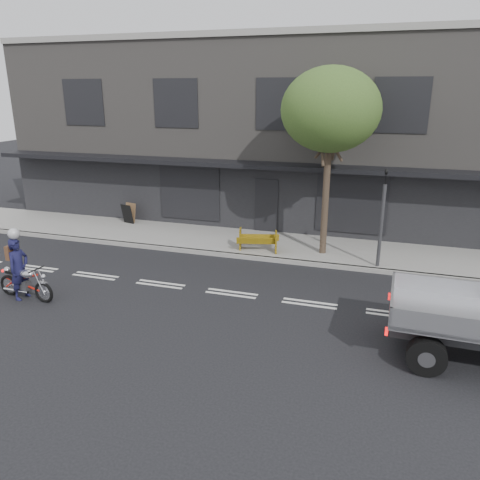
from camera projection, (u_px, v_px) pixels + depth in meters
name	position (u px, v px, depth m)	size (l,w,h in m)	color
ground	(232.00, 294.00, 14.31)	(80.00, 80.00, 0.00)	black
sidewalk	(268.00, 245.00, 18.56)	(32.00, 3.20, 0.15)	gray
kerb	(258.00, 258.00, 17.10)	(32.00, 0.20, 0.15)	gray
building_main	(302.00, 130.00, 23.35)	(26.00, 10.00, 8.00)	slate
street_tree	(331.00, 110.00, 15.89)	(3.40, 3.40, 6.74)	#382B21
traffic_light_pole	(381.00, 224.00, 15.67)	(0.12, 0.12, 3.50)	#2D2D30
motorcycle	(25.00, 282.00, 13.82)	(2.01, 0.58, 1.04)	black
rider	(19.00, 269.00, 13.74)	(0.68, 0.44, 1.86)	#15153A
construction_barrier	(256.00, 242.00, 17.37)	(1.49, 0.59, 0.83)	#E8B10C
sandwich_board	(127.00, 214.00, 21.10)	(0.56, 0.37, 0.89)	black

